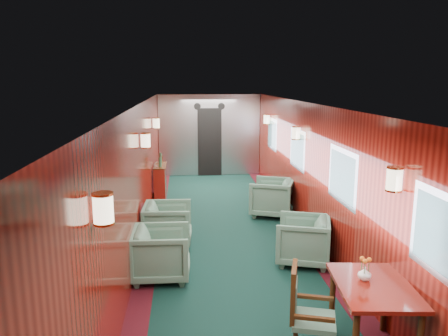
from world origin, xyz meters
name	(u,v)px	position (x,y,z in m)	size (l,w,h in m)	color
room	(231,154)	(0.00, 0.00, 1.63)	(12.00, 12.10, 2.40)	black
bulkhead	(209,136)	(0.00, 5.91, 1.18)	(2.98, 0.17, 2.39)	#B6B8BE
windows_right	(316,161)	(1.49, 0.25, 1.45)	(0.02, 8.60, 0.80)	silver
wall_sconces	(228,139)	(0.00, 0.57, 1.79)	(2.97, 7.97, 0.25)	beige
dining_table	(373,296)	(1.12, -3.00, 0.66)	(0.84, 1.12, 0.79)	maroon
side_chair	(305,309)	(0.43, -2.97, 0.54)	(0.54, 0.56, 0.99)	#1F493C
credenza	(160,181)	(-1.34, 3.43, 0.42)	(0.29, 0.90, 1.09)	maroon
flower_vase	(365,274)	(1.06, -2.89, 0.86)	(0.13, 0.13, 0.14)	white
armchair_left_near	(161,253)	(-1.10, -0.98, 0.37)	(0.79, 0.81, 0.74)	#1F493C
armchair_left_far	(168,224)	(-1.05, 0.31, 0.37)	(0.79, 0.81, 0.74)	#1F493C
armchair_right_near	(303,240)	(1.05, -0.64, 0.37)	(0.78, 0.80, 0.73)	#1F493C
armchair_right_far	(272,197)	(1.06, 1.79, 0.39)	(0.83, 0.86, 0.78)	#1F493C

